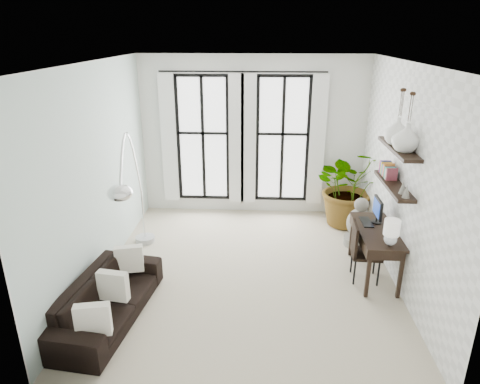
# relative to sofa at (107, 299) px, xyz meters

# --- Properties ---
(floor) EXTENTS (5.00, 5.00, 0.00)m
(floor) POSITION_rel_sofa_xyz_m (1.80, 1.27, -0.29)
(floor) COLOR beige
(floor) RESTS_ON ground
(ceiling) EXTENTS (5.00, 5.00, 0.00)m
(ceiling) POSITION_rel_sofa_xyz_m (1.80, 1.27, 2.91)
(ceiling) COLOR white
(ceiling) RESTS_ON wall_back
(wall_left) EXTENTS (0.00, 5.00, 5.00)m
(wall_left) POSITION_rel_sofa_xyz_m (-0.45, 1.27, 1.31)
(wall_left) COLOR silver
(wall_left) RESTS_ON floor
(wall_right) EXTENTS (0.00, 5.00, 5.00)m
(wall_right) POSITION_rel_sofa_xyz_m (4.05, 1.27, 1.31)
(wall_right) COLOR white
(wall_right) RESTS_ON floor
(wall_back) EXTENTS (4.50, 0.00, 4.50)m
(wall_back) POSITION_rel_sofa_xyz_m (1.80, 3.77, 1.31)
(wall_back) COLOR white
(wall_back) RESTS_ON floor
(windows) EXTENTS (3.26, 0.13, 2.65)m
(windows) POSITION_rel_sofa_xyz_m (1.60, 3.70, 1.27)
(windows) COLOR white
(windows) RESTS_ON wall_back
(wall_shelves) EXTENTS (0.25, 1.30, 0.60)m
(wall_shelves) POSITION_rel_sofa_xyz_m (3.91, 1.31, 1.43)
(wall_shelves) COLOR black
(wall_shelves) RESTS_ON wall_right
(sofa) EXTENTS (1.04, 2.10, 0.59)m
(sofa) POSITION_rel_sofa_xyz_m (0.00, 0.00, 0.00)
(sofa) COLOR black
(sofa) RESTS_ON floor
(throw_pillows) EXTENTS (0.40, 1.52, 0.40)m
(throw_pillows) POSITION_rel_sofa_xyz_m (0.10, -0.00, 0.21)
(throw_pillows) COLOR white
(throw_pillows) RESTS_ON sofa
(plant) EXTENTS (1.64, 1.50, 1.57)m
(plant) POSITION_rel_sofa_xyz_m (3.70, 3.20, 0.49)
(plant) COLOR #2D7228
(plant) RESTS_ON floor
(desk) EXTENTS (0.56, 1.33, 1.18)m
(desk) POSITION_rel_sofa_xyz_m (3.75, 1.23, 0.44)
(desk) COLOR black
(desk) RESTS_ON floor
(desk_chair) EXTENTS (0.46, 0.46, 0.92)m
(desk_chair) POSITION_rel_sofa_xyz_m (3.52, 1.16, 0.23)
(desk_chair) COLOR black
(desk_chair) RESTS_ON floor
(arc_lamp) EXTENTS (0.73, 2.49, 2.30)m
(arc_lamp) POSITION_rel_sofa_xyz_m (0.10, 1.12, 1.50)
(arc_lamp) COLOR silver
(arc_lamp) RESTS_ON floor
(buddha) EXTENTS (0.50, 0.50, 0.90)m
(buddha) POSITION_rel_sofa_xyz_m (3.74, 2.29, 0.08)
(buddha) COLOR gray
(buddha) RESTS_ON floor
(vase_a) EXTENTS (0.37, 0.37, 0.38)m
(vase_a) POSITION_rel_sofa_xyz_m (3.91, 1.03, 1.97)
(vase_a) COLOR white
(vase_a) RESTS_ON shelf_upper
(vase_b) EXTENTS (0.37, 0.37, 0.38)m
(vase_b) POSITION_rel_sofa_xyz_m (3.91, 1.43, 1.97)
(vase_b) COLOR white
(vase_b) RESTS_ON shelf_upper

